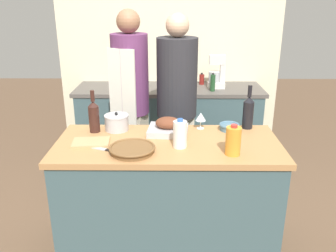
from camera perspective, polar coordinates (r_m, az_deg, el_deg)
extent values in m
plane|color=brown|center=(2.92, -0.02, -19.17)|extent=(12.00, 12.00, 0.00)
cube|color=#3D565B|center=(2.66, -0.02, -11.98)|extent=(1.50, 0.67, 0.86)
cube|color=#B27F4C|center=(2.45, -0.02, -3.03)|extent=(1.54, 0.69, 0.04)
cube|color=#3D565B|center=(4.09, 0.18, -0.17)|extent=(1.99, 0.58, 0.85)
cube|color=#56514C|center=(3.95, 0.19, 5.91)|extent=(2.05, 0.60, 0.04)
cube|color=beige|center=(4.22, 0.22, 12.39)|extent=(2.55, 0.10, 2.55)
cube|color=#BCBCC1|center=(2.59, 0.07, -0.71)|extent=(0.30, 0.26, 0.04)
ellipsoid|color=brown|center=(2.57, 0.07, 0.49)|extent=(0.20, 0.16, 0.09)
cylinder|color=brown|center=(2.29, -5.75, -3.85)|extent=(0.28, 0.28, 0.04)
torus|color=brown|center=(2.28, -5.77, -3.45)|extent=(0.30, 0.30, 0.02)
cube|color=tan|center=(2.47, -12.24, -2.58)|extent=(0.26, 0.19, 0.02)
cylinder|color=#B7B7BC|center=(2.68, -8.22, 0.44)|extent=(0.17, 0.17, 0.10)
cylinder|color=#B7B7BC|center=(2.66, -8.28, 1.62)|extent=(0.18, 0.18, 0.01)
sphere|color=black|center=(2.65, -8.30, 1.99)|extent=(0.02, 0.02, 0.02)
cylinder|color=slate|center=(2.69, 9.80, -0.24)|extent=(0.14, 0.14, 0.04)
torus|color=slate|center=(2.69, 9.83, 0.17)|extent=(0.15, 0.15, 0.02)
cylinder|color=orange|center=(2.26, 10.42, -2.39)|extent=(0.10, 0.10, 0.18)
cylinder|color=red|center=(2.23, 10.58, -0.01)|extent=(0.04, 0.04, 0.02)
cylinder|color=white|center=(2.34, 1.94, -1.35)|extent=(0.09, 0.09, 0.18)
cylinder|color=#3360B2|center=(2.30, 1.97, 0.95)|extent=(0.04, 0.04, 0.02)
cylinder|color=#381E19|center=(2.65, -11.76, 1.09)|extent=(0.08, 0.08, 0.19)
cone|color=#381E19|center=(2.62, -11.94, 3.49)|extent=(0.08, 0.08, 0.04)
cylinder|color=#381E19|center=(2.60, -12.03, 4.75)|extent=(0.03, 0.03, 0.08)
cylinder|color=black|center=(2.74, 12.70, 1.72)|extent=(0.08, 0.08, 0.21)
cone|color=black|center=(2.70, 12.90, 4.20)|extent=(0.08, 0.08, 0.04)
cylinder|color=black|center=(2.68, 13.01, 5.49)|extent=(0.03, 0.03, 0.09)
cylinder|color=silver|center=(2.70, 5.21, -0.35)|extent=(0.06, 0.06, 0.00)
cylinder|color=silver|center=(2.69, 5.23, 0.29)|extent=(0.01, 0.01, 0.06)
cone|color=silver|center=(2.67, 5.27, 1.52)|extent=(0.08, 0.08, 0.06)
cube|color=#B7B7BC|center=(2.39, -11.34, -3.47)|extent=(0.14, 0.09, 0.01)
cube|color=black|center=(2.33, -9.02, -3.96)|extent=(0.09, 0.06, 0.01)
cube|color=silver|center=(3.96, 7.72, 6.55)|extent=(0.18, 0.14, 0.06)
cylinder|color=#B7B7BC|center=(3.94, 7.45, 7.83)|extent=(0.13, 0.13, 0.12)
cube|color=silver|center=(3.94, 8.72, 8.36)|extent=(0.05, 0.08, 0.19)
cube|color=silver|center=(3.91, 7.91, 10.50)|extent=(0.17, 0.08, 0.10)
cylinder|color=#234C28|center=(3.81, 7.18, 6.87)|extent=(0.05, 0.05, 0.17)
cylinder|color=black|center=(3.79, 7.25, 8.29)|extent=(0.02, 0.02, 0.02)
cylinder|color=#332D28|center=(3.94, 1.21, 7.51)|extent=(0.05, 0.05, 0.18)
cylinder|color=black|center=(3.92, 1.22, 8.90)|extent=(0.02, 0.02, 0.02)
cylinder|color=maroon|center=(4.10, 5.43, 7.45)|extent=(0.06, 0.06, 0.11)
cylinder|color=black|center=(4.08, 5.46, 8.35)|extent=(0.02, 0.02, 0.02)
cube|color=beige|center=(3.43, -5.61, -4.48)|extent=(0.31, 0.26, 0.84)
cylinder|color=#663360|center=(3.19, -6.08, 8.23)|extent=(0.32, 0.32, 0.70)
sphere|color=#996B4C|center=(3.13, -6.40, 16.37)|extent=(0.20, 0.20, 0.20)
cube|color=silver|center=(3.11, -7.27, 4.05)|extent=(0.24, 0.11, 0.89)
cube|color=beige|center=(3.39, 1.34, -4.86)|extent=(0.32, 0.25, 0.83)
cylinder|color=#28282D|center=(3.14, 1.45, 7.76)|extent=(0.36, 0.36, 0.69)
sphere|color=#DBAD89|center=(3.08, 1.53, 15.86)|extent=(0.20, 0.20, 0.20)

